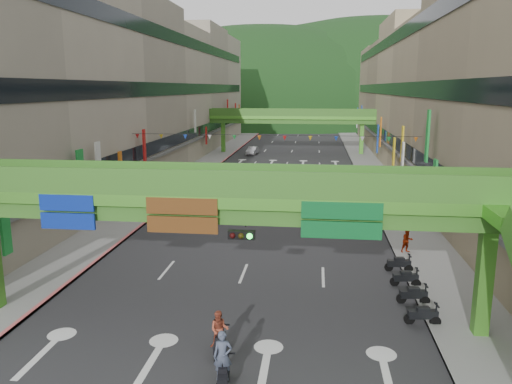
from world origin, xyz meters
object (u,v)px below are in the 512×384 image
object	(u,v)px
car_silver	(252,151)
car_yellow	(293,174)
scooter_rider_mid	(219,333)
scooter_rider_near	(223,362)
overpass_near	(242,214)
pedestrian_red	(407,243)

from	to	relation	value
car_silver	car_yellow	size ratio (longest dim) A/B	0.92
scooter_rider_mid	car_yellow	bearing A→B (deg)	88.34
scooter_rider_near	scooter_rider_mid	size ratio (longest dim) A/B	1.15
overpass_near	pedestrian_red	world-z (taller)	overpass_near
scooter_rider_near	scooter_rider_mid	distance (m)	2.21
scooter_rider_near	pedestrian_red	world-z (taller)	scooter_rider_near
car_silver	pedestrian_red	world-z (taller)	pedestrian_red
car_silver	pedestrian_red	size ratio (longest dim) A/B	2.52
car_silver	pedestrian_red	bearing A→B (deg)	-65.02
car_silver	pedestrian_red	distance (m)	48.76
overpass_near	scooter_rider_near	size ratio (longest dim) A/B	13.05
car_yellow	pedestrian_red	size ratio (longest dim) A/B	2.74
overpass_near	scooter_rider_mid	xyz separation A→B (m)	(-0.59, -2.23, -4.26)
overpass_near	scooter_rider_near	xyz separation A→B (m)	(-0.05, -4.38, -4.19)
car_yellow	pedestrian_red	xyz separation A→B (m)	(8.34, -24.88, 0.05)
overpass_near	car_yellow	xyz separation A→B (m)	(0.52, 36.05, -4.49)
overpass_near	car_yellow	bearing A→B (deg)	89.17
scooter_rider_near	car_yellow	size ratio (longest dim) A/B	0.51
pedestrian_red	scooter_rider_mid	bearing A→B (deg)	-147.76
pedestrian_red	scooter_rider_near	bearing A→B (deg)	-142.40
car_yellow	car_silver	bearing A→B (deg)	99.80
car_yellow	pedestrian_red	distance (m)	26.24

